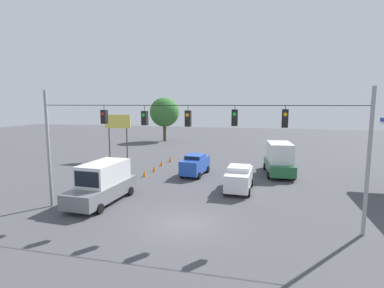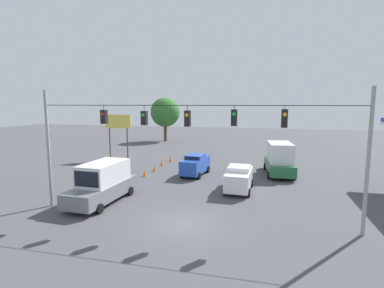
{
  "view_description": "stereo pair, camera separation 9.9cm",
  "coord_description": "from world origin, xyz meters",
  "px_view_note": "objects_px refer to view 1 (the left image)",
  "views": [
    {
      "loc": [
        -4.27,
        15.87,
        6.86
      ],
      "look_at": [
        1.47,
        -7.84,
        3.56
      ],
      "focal_mm": 28.0,
      "sensor_mm": 36.0,
      "label": 1
    },
    {
      "loc": [
        -4.37,
        15.84,
        6.86
      ],
      "look_at": [
        1.47,
        -7.84,
        3.56
      ],
      "focal_mm": 28.0,
      "sensor_mm": 36.0,
      "label": 2
    }
  ],
  "objects_px": {
    "roadside_billboard": "(118,127)",
    "overhead_signal_span": "(189,137)",
    "box_truck_green_oncoming_far": "(279,159)",
    "traffic_cone_third": "(144,173)",
    "traffic_cone_fourth": "(154,168)",
    "traffic_cone_second": "(132,181)",
    "sedan_white_crossing_near": "(239,178)",
    "traffic_cone_fifth": "(162,163)",
    "sedan_blue_withflow_mid": "(195,164)",
    "box_truck_grey_parked_shoulder": "(103,183)",
    "pedestrian": "(86,183)",
    "traffic_cone_farthest": "(170,159)",
    "traffic_cone_nearest": "(118,189)",
    "tree_horizon_left": "(164,112)"
  },
  "relations": [
    {
      "from": "box_truck_grey_parked_shoulder",
      "to": "pedestrian",
      "type": "distance_m",
      "value": 2.35
    },
    {
      "from": "sedan_blue_withflow_mid",
      "to": "box_truck_grey_parked_shoulder",
      "type": "bearing_deg",
      "value": 63.95
    },
    {
      "from": "sedan_white_crossing_near",
      "to": "traffic_cone_second",
      "type": "bearing_deg",
      "value": 2.34
    },
    {
      "from": "traffic_cone_third",
      "to": "sedan_white_crossing_near",
      "type": "bearing_deg",
      "value": 164.69
    },
    {
      "from": "sedan_white_crossing_near",
      "to": "box_truck_grey_parked_shoulder",
      "type": "distance_m",
      "value": 10.34
    },
    {
      "from": "traffic_cone_fourth",
      "to": "traffic_cone_farthest",
      "type": "relative_size",
      "value": 1.0
    },
    {
      "from": "sedan_white_crossing_near",
      "to": "traffic_cone_fourth",
      "type": "xyz_separation_m",
      "value": [
        8.95,
        -4.73,
        -0.71
      ]
    },
    {
      "from": "traffic_cone_fifth",
      "to": "traffic_cone_nearest",
      "type": "bearing_deg",
      "value": 90.88
    },
    {
      "from": "box_truck_green_oncoming_far",
      "to": "overhead_signal_span",
      "type": "bearing_deg",
      "value": 66.33
    },
    {
      "from": "sedan_white_crossing_near",
      "to": "traffic_cone_fourth",
      "type": "relative_size",
      "value": 7.02
    },
    {
      "from": "sedan_white_crossing_near",
      "to": "roadside_billboard",
      "type": "relative_size",
      "value": 0.82
    },
    {
      "from": "overhead_signal_span",
      "to": "traffic_cone_second",
      "type": "relative_size",
      "value": 29.83
    },
    {
      "from": "overhead_signal_span",
      "to": "traffic_cone_fifth",
      "type": "xyz_separation_m",
      "value": [
        6.79,
        -14.25,
        -4.6
      ]
    },
    {
      "from": "traffic_cone_second",
      "to": "traffic_cone_farthest",
      "type": "xyz_separation_m",
      "value": [
        -0.08,
        -10.42,
        0.0
      ]
    },
    {
      "from": "sedan_blue_withflow_mid",
      "to": "traffic_cone_fourth",
      "type": "height_order",
      "value": "sedan_blue_withflow_mid"
    },
    {
      "from": "pedestrian",
      "to": "box_truck_grey_parked_shoulder",
      "type": "bearing_deg",
      "value": 152.97
    },
    {
      "from": "box_truck_grey_parked_shoulder",
      "to": "traffic_cone_nearest",
      "type": "bearing_deg",
      "value": -91.69
    },
    {
      "from": "box_truck_green_oncoming_far",
      "to": "roadside_billboard",
      "type": "height_order",
      "value": "roadside_billboard"
    },
    {
      "from": "traffic_cone_nearest",
      "to": "traffic_cone_second",
      "type": "xyz_separation_m",
      "value": [
        0.02,
        -2.52,
        0.0
      ]
    },
    {
      "from": "box_truck_grey_parked_shoulder",
      "to": "traffic_cone_fourth",
      "type": "height_order",
      "value": "box_truck_grey_parked_shoulder"
    },
    {
      "from": "box_truck_green_oncoming_far",
      "to": "pedestrian",
      "type": "relative_size",
      "value": 3.51
    },
    {
      "from": "overhead_signal_span",
      "to": "pedestrian",
      "type": "bearing_deg",
      "value": -17.27
    },
    {
      "from": "roadside_billboard",
      "to": "overhead_signal_span",
      "type": "bearing_deg",
      "value": 128.65
    },
    {
      "from": "traffic_cone_farthest",
      "to": "box_truck_green_oncoming_far",
      "type": "bearing_deg",
      "value": 163.19
    },
    {
      "from": "overhead_signal_span",
      "to": "sedan_blue_withflow_mid",
      "type": "height_order",
      "value": "overhead_signal_span"
    },
    {
      "from": "traffic_cone_nearest",
      "to": "roadside_billboard",
      "type": "height_order",
      "value": "roadside_billboard"
    },
    {
      "from": "traffic_cone_nearest",
      "to": "traffic_cone_farthest",
      "type": "distance_m",
      "value": 12.94
    },
    {
      "from": "traffic_cone_third",
      "to": "pedestrian",
      "type": "distance_m",
      "value": 6.75
    },
    {
      "from": "overhead_signal_span",
      "to": "traffic_cone_fifth",
      "type": "relative_size",
      "value": 29.83
    },
    {
      "from": "traffic_cone_fifth",
      "to": "box_truck_green_oncoming_far",
      "type": "bearing_deg",
      "value": 174.26
    },
    {
      "from": "traffic_cone_farthest",
      "to": "tree_horizon_left",
      "type": "relative_size",
      "value": 0.08
    },
    {
      "from": "box_truck_grey_parked_shoulder",
      "to": "roadside_billboard",
      "type": "xyz_separation_m",
      "value": [
        6.44,
        -14.74,
        2.7
      ]
    },
    {
      "from": "traffic_cone_fifth",
      "to": "roadside_billboard",
      "type": "relative_size",
      "value": 0.12
    },
    {
      "from": "traffic_cone_nearest",
      "to": "sedan_white_crossing_near",
      "type": "bearing_deg",
      "value": -162.21
    },
    {
      "from": "traffic_cone_fourth",
      "to": "roadside_billboard",
      "type": "distance_m",
      "value": 9.07
    },
    {
      "from": "traffic_cone_third",
      "to": "tree_horizon_left",
      "type": "bearing_deg",
      "value": -75.27
    },
    {
      "from": "sedan_white_crossing_near",
      "to": "sedan_blue_withflow_mid",
      "type": "distance_m",
      "value": 6.23
    },
    {
      "from": "roadside_billboard",
      "to": "sedan_blue_withflow_mid",
      "type": "bearing_deg",
      "value": 153.27
    },
    {
      "from": "box_truck_green_oncoming_far",
      "to": "tree_horizon_left",
      "type": "xyz_separation_m",
      "value": [
        19.32,
        -22.47,
        3.75
      ]
    },
    {
      "from": "overhead_signal_span",
      "to": "traffic_cone_nearest",
      "type": "distance_m",
      "value": 8.89
    },
    {
      "from": "overhead_signal_span",
      "to": "box_truck_green_oncoming_far",
      "type": "relative_size",
      "value": 3.06
    },
    {
      "from": "box_truck_green_oncoming_far",
      "to": "traffic_cone_third",
      "type": "distance_m",
      "value": 13.04
    },
    {
      "from": "traffic_cone_second",
      "to": "tree_horizon_left",
      "type": "distance_m",
      "value": 30.42
    },
    {
      "from": "box_truck_grey_parked_shoulder",
      "to": "traffic_cone_fourth",
      "type": "xyz_separation_m",
      "value": [
        -0.11,
        -9.7,
        -1.05
      ]
    },
    {
      "from": "traffic_cone_second",
      "to": "roadside_billboard",
      "type": "height_order",
      "value": "roadside_billboard"
    },
    {
      "from": "tree_horizon_left",
      "to": "sedan_blue_withflow_mid",
      "type": "bearing_deg",
      "value": 115.0
    },
    {
      "from": "sedan_blue_withflow_mid",
      "to": "box_truck_grey_parked_shoulder",
      "type": "relative_size",
      "value": 0.72
    },
    {
      "from": "overhead_signal_span",
      "to": "traffic_cone_fourth",
      "type": "bearing_deg",
      "value": -59.98
    },
    {
      "from": "box_truck_green_oncoming_far",
      "to": "traffic_cone_nearest",
      "type": "relative_size",
      "value": 9.75
    },
    {
      "from": "traffic_cone_third",
      "to": "roadside_billboard",
      "type": "relative_size",
      "value": 0.12
    }
  ]
}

